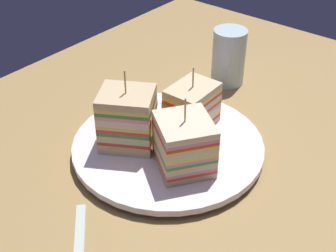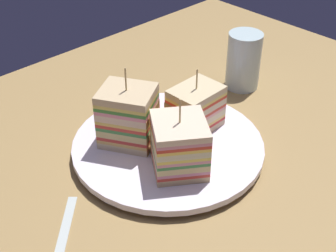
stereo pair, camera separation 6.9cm
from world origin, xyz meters
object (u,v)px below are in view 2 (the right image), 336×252
Objects in this scene: sandwich_wedge_1 at (128,116)px; chip_pile at (163,138)px; drinking_glass at (243,64)px; sandwich_wedge_0 at (197,109)px; sandwich_wedge_2 at (179,145)px; plate at (168,146)px.

sandwich_wedge_1 is 1.83× the size of chip_pile.
sandwich_wedge_1 reaches higher than drinking_glass.
sandwich_wedge_2 is at bearing 27.43° from sandwich_wedge_0.
drinking_glass is at bearing -165.10° from sandwich_wedge_0.
chip_pile is (-0.84, 0.18, 1.91)cm from plate.
drinking_glass is (26.40, 9.98, -1.13)cm from sandwich_wedge_2.
drinking_glass is (27.41, 0.42, -1.71)cm from sandwich_wedge_1.
plate is 2.58× the size of sandwich_wedge_2.
chip_pile is at bearing 167.97° from plate.
drinking_glass is at bearing 10.81° from chip_pile.
plate is at bearing 9.90° from sandwich_wedge_1.
drinking_glass is at bearing 11.61° from plate.
sandwich_wedge_1 is 9.63cm from sandwich_wedge_2.
drinking_glass reaches higher than plate.
sandwich_wedge_1 is 6.07cm from chip_pile.
sandwich_wedge_1 reaches higher than sandwich_wedge_0.
plate is 24.33cm from drinking_glass.
sandwich_wedge_1 is at bearing 124.86° from chip_pile.
plate is 7.17cm from sandwich_wedge_0.
sandwich_wedge_0 reaches higher than chip_pile.
chip_pile is (1.96, 5.31, -2.58)cm from sandwich_wedge_2.
sandwich_wedge_0 is (5.82, -0.37, 4.17)cm from plate.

